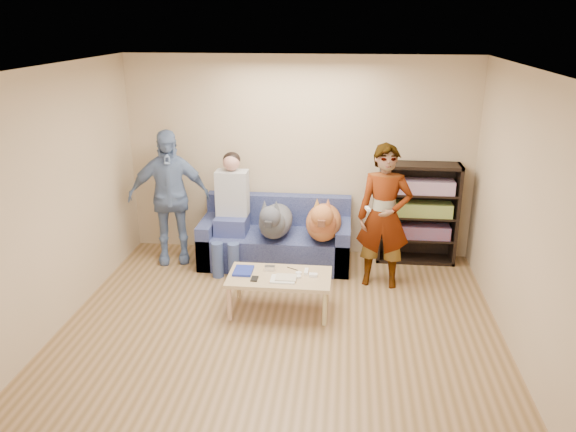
# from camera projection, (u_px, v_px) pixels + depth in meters

# --- Properties ---
(ground) EXTENTS (5.00, 5.00, 0.00)m
(ground) POSITION_uv_depth(u_px,v_px,m) (275.00, 351.00, 5.38)
(ground) COLOR brown
(ground) RESTS_ON ground
(ceiling) EXTENTS (5.00, 5.00, 0.00)m
(ceiling) POSITION_uv_depth(u_px,v_px,m) (272.00, 73.00, 4.51)
(ceiling) COLOR white
(ceiling) RESTS_ON ground
(wall_back) EXTENTS (4.50, 0.00, 4.50)m
(wall_back) POSITION_uv_depth(u_px,v_px,m) (299.00, 157.00, 7.29)
(wall_back) COLOR tan
(wall_back) RESTS_ON ground
(wall_front) EXTENTS (4.50, 0.00, 4.50)m
(wall_front) POSITION_uv_depth(u_px,v_px,m) (203.00, 410.00, 2.61)
(wall_front) COLOR tan
(wall_front) RESTS_ON ground
(wall_left) EXTENTS (0.00, 5.00, 5.00)m
(wall_left) POSITION_uv_depth(u_px,v_px,m) (32.00, 215.00, 5.18)
(wall_left) COLOR tan
(wall_left) RESTS_ON ground
(wall_right) EXTENTS (0.00, 5.00, 5.00)m
(wall_right) POSITION_uv_depth(u_px,v_px,m) (538.00, 234.00, 4.72)
(wall_right) COLOR tan
(wall_right) RESTS_ON ground
(blanket) EXTENTS (0.41, 0.34, 0.14)m
(blanket) POSITION_uv_depth(u_px,v_px,m) (335.00, 231.00, 7.01)
(blanket) COLOR #A8A8AC
(blanket) RESTS_ON sofa
(person_standing_right) EXTENTS (0.66, 0.47, 1.70)m
(person_standing_right) POSITION_uv_depth(u_px,v_px,m) (384.00, 217.00, 6.46)
(person_standing_right) COLOR gray
(person_standing_right) RESTS_ON ground
(person_standing_left) EXTENTS (1.09, 0.67, 1.73)m
(person_standing_left) POSITION_uv_depth(u_px,v_px,m) (169.00, 197.00, 7.12)
(person_standing_left) COLOR #7081B4
(person_standing_left) RESTS_ON ground
(held_controller) EXTENTS (0.06, 0.12, 0.03)m
(held_controller) POSITION_uv_depth(u_px,v_px,m) (368.00, 209.00, 6.24)
(held_controller) COLOR white
(held_controller) RESTS_ON person_standing_right
(notebook_blue) EXTENTS (0.20, 0.26, 0.03)m
(notebook_blue) POSITION_uv_depth(u_px,v_px,m) (243.00, 271.00, 6.07)
(notebook_blue) COLOR navy
(notebook_blue) RESTS_ON coffee_table
(papers) EXTENTS (0.26, 0.20, 0.02)m
(papers) POSITION_uv_depth(u_px,v_px,m) (283.00, 279.00, 5.88)
(papers) COLOR silver
(papers) RESTS_ON coffee_table
(magazine) EXTENTS (0.22, 0.17, 0.01)m
(magazine) POSITION_uv_depth(u_px,v_px,m) (286.00, 277.00, 5.89)
(magazine) COLOR beige
(magazine) RESTS_ON coffee_table
(camera_silver) EXTENTS (0.11, 0.06, 0.05)m
(camera_silver) POSITION_uv_depth(u_px,v_px,m) (270.00, 268.00, 6.10)
(camera_silver) COLOR silver
(camera_silver) RESTS_ON coffee_table
(controller_a) EXTENTS (0.04, 0.13, 0.03)m
(controller_a) POSITION_uv_depth(u_px,v_px,m) (306.00, 271.00, 6.04)
(controller_a) COLOR white
(controller_a) RESTS_ON coffee_table
(controller_b) EXTENTS (0.09, 0.06, 0.03)m
(controller_b) POSITION_uv_depth(u_px,v_px,m) (313.00, 275.00, 5.96)
(controller_b) COLOR white
(controller_b) RESTS_ON coffee_table
(headphone_cup_a) EXTENTS (0.07, 0.07, 0.02)m
(headphone_cup_a) POSITION_uv_depth(u_px,v_px,m) (298.00, 276.00, 5.94)
(headphone_cup_a) COLOR white
(headphone_cup_a) RESTS_ON coffee_table
(headphone_cup_b) EXTENTS (0.07, 0.07, 0.02)m
(headphone_cup_b) POSITION_uv_depth(u_px,v_px,m) (299.00, 273.00, 6.02)
(headphone_cup_b) COLOR white
(headphone_cup_b) RESTS_ON coffee_table
(pen_orange) EXTENTS (0.13, 0.06, 0.01)m
(pen_orange) POSITION_uv_depth(u_px,v_px,m) (276.00, 282.00, 5.83)
(pen_orange) COLOR #EA5921
(pen_orange) RESTS_ON coffee_table
(pen_black) EXTENTS (0.13, 0.08, 0.01)m
(pen_black) POSITION_uv_depth(u_px,v_px,m) (292.00, 269.00, 6.14)
(pen_black) COLOR black
(pen_black) RESTS_ON coffee_table
(wallet) EXTENTS (0.07, 0.12, 0.02)m
(wallet) POSITION_uv_depth(u_px,v_px,m) (254.00, 279.00, 5.89)
(wallet) COLOR black
(wallet) RESTS_ON coffee_table
(sofa) EXTENTS (1.90, 0.85, 0.82)m
(sofa) POSITION_uv_depth(u_px,v_px,m) (276.00, 241.00, 7.28)
(sofa) COLOR #515B93
(sofa) RESTS_ON ground
(person_seated) EXTENTS (0.40, 0.73, 1.47)m
(person_seated) POSITION_uv_depth(u_px,v_px,m) (231.00, 207.00, 7.05)
(person_seated) COLOR #3E4889
(person_seated) RESTS_ON sofa
(dog_gray) EXTENTS (0.42, 1.25, 0.60)m
(dog_gray) POSITION_uv_depth(u_px,v_px,m) (275.00, 221.00, 6.95)
(dog_gray) COLOR #50525B
(dog_gray) RESTS_ON sofa
(dog_tan) EXTENTS (0.44, 1.18, 0.64)m
(dog_tan) POSITION_uv_depth(u_px,v_px,m) (323.00, 221.00, 6.89)
(dog_tan) COLOR #A56032
(dog_tan) RESTS_ON sofa
(coffee_table) EXTENTS (1.10, 0.60, 0.42)m
(coffee_table) POSITION_uv_depth(u_px,v_px,m) (279.00, 279.00, 6.00)
(coffee_table) COLOR tan
(coffee_table) RESTS_ON ground
(bookshelf) EXTENTS (1.00, 0.34, 1.30)m
(bookshelf) POSITION_uv_depth(u_px,v_px,m) (418.00, 211.00, 7.18)
(bookshelf) COLOR black
(bookshelf) RESTS_ON ground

